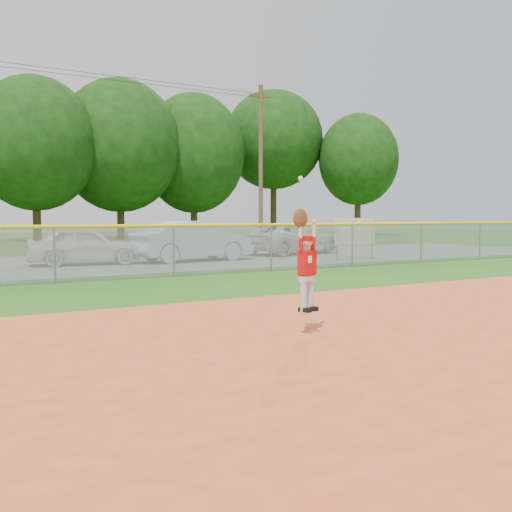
{
  "coord_description": "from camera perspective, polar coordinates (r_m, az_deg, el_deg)",
  "views": [
    {
      "loc": [
        -6.19,
        -5.55,
        1.77
      ],
      "look_at": [
        -1.39,
        2.78,
        1.1
      ],
      "focal_mm": 40.0,
      "sensor_mm": 36.0,
      "label": 1
    }
  ],
  "objects": [
    {
      "name": "ground",
      "position": [
        8.5,
        17.96,
        -8.23
      ],
      "size": [
        120.0,
        120.0,
        0.0
      ],
      "primitive_type": "plane",
      "color": "#255A14",
      "rests_on": "ground"
    },
    {
      "name": "parking_strip",
      "position": [
        22.49,
        -13.89,
        -0.6
      ],
      "size": [
        44.0,
        10.0,
        0.03
      ],
      "primitive_type": "cube",
      "color": "slate",
      "rests_on": "ground"
    },
    {
      "name": "car_white_a",
      "position": [
        21.44,
        -16.76,
        1.0
      ],
      "size": [
        4.18,
        2.07,
        1.37
      ],
      "primitive_type": "imported",
      "rotation": [
        0.0,
        0.0,
        1.46
      ],
      "color": "silver",
      "rests_on": "parking_strip"
    },
    {
      "name": "car_blue",
      "position": [
        22.32,
        -6.33,
        1.5
      ],
      "size": [
        4.89,
        2.2,
        1.56
      ],
      "primitive_type": "imported",
      "rotation": [
        0.0,
        0.0,
        1.69
      ],
      "color": "#96B8E0",
      "rests_on": "parking_strip"
    },
    {
      "name": "car_white_b",
      "position": [
        26.44,
        3.77,
        1.74
      ],
      "size": [
        5.48,
        3.49,
        1.41
      ],
      "primitive_type": "imported",
      "rotation": [
        0.0,
        0.0,
        1.81
      ],
      "color": "silver",
      "rests_on": "parking_strip"
    },
    {
      "name": "sponsor_sign",
      "position": [
        23.04,
        9.87,
        2.32
      ],
      "size": [
        1.91,
        0.17,
        1.7
      ],
      "color": "gray",
      "rests_on": "ground"
    },
    {
      "name": "outfield_fence",
      "position": [
        16.76,
        -8.24,
        0.91
      ],
      "size": [
        40.06,
        0.1,
        1.55
      ],
      "color": "gray",
      "rests_on": "ground"
    },
    {
      "name": "power_lines",
      "position": [
        28.62,
        -15.48,
        9.68
      ],
      "size": [
        19.4,
        0.24,
        9.0
      ],
      "color": "#4C3823",
      "rests_on": "ground"
    },
    {
      "name": "tree_line",
      "position": [
        44.41,
        -20.86,
        11.19
      ],
      "size": [
        62.37,
        13.0,
        14.43
      ],
      "color": "#422D1C",
      "rests_on": "ground"
    },
    {
      "name": "ballplayer",
      "position": [
        8.36,
        5.04,
        -0.48
      ],
      "size": [
        0.5,
        0.27,
        1.97
      ],
      "color": "silver",
      "rests_on": "ground"
    }
  ]
}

